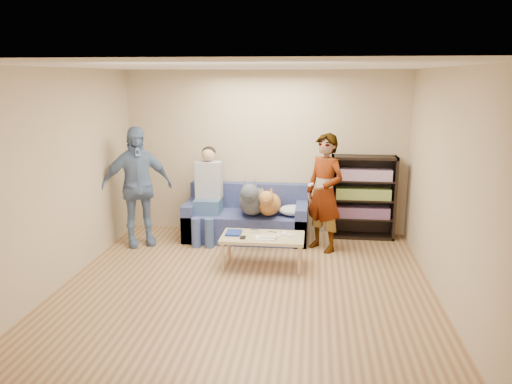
# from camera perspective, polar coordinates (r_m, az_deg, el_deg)

# --- Properties ---
(ground) EXTENTS (5.00, 5.00, 0.00)m
(ground) POSITION_cam_1_polar(r_m,az_deg,el_deg) (6.00, -1.36, -11.49)
(ground) COLOR brown
(ground) RESTS_ON ground
(ceiling) EXTENTS (5.00, 5.00, 0.00)m
(ceiling) POSITION_cam_1_polar(r_m,az_deg,el_deg) (5.46, -1.51, 14.20)
(ceiling) COLOR white
(ceiling) RESTS_ON ground
(wall_back) EXTENTS (4.50, 0.00, 4.50)m
(wall_back) POSITION_cam_1_polar(r_m,az_deg,el_deg) (8.03, 1.08, 4.52)
(wall_back) COLOR tan
(wall_back) RESTS_ON ground
(wall_front) EXTENTS (4.50, 0.00, 4.50)m
(wall_front) POSITION_cam_1_polar(r_m,az_deg,el_deg) (3.23, -7.75, -8.70)
(wall_front) COLOR tan
(wall_front) RESTS_ON ground
(wall_left) EXTENTS (0.00, 5.00, 5.00)m
(wall_left) POSITION_cam_1_polar(r_m,az_deg,el_deg) (6.30, -22.14, 1.19)
(wall_left) COLOR tan
(wall_left) RESTS_ON ground
(wall_right) EXTENTS (0.00, 5.00, 5.00)m
(wall_right) POSITION_cam_1_polar(r_m,az_deg,el_deg) (5.72, 21.47, 0.13)
(wall_right) COLOR tan
(wall_right) RESTS_ON ground
(blanket) EXTENTS (0.44, 0.37, 0.15)m
(blanket) POSITION_cam_1_polar(r_m,az_deg,el_deg) (7.62, 4.27, -2.10)
(blanket) COLOR #BABBC0
(blanket) RESTS_ON sofa
(person_standing_right) EXTENTS (0.74, 0.72, 1.71)m
(person_standing_right) POSITION_cam_1_polar(r_m,az_deg,el_deg) (7.25, 7.85, -0.10)
(person_standing_right) COLOR gray
(person_standing_right) RESTS_ON ground
(person_standing_left) EXTENTS (1.13, 0.91, 1.79)m
(person_standing_left) POSITION_cam_1_polar(r_m,az_deg,el_deg) (7.62, -13.48, 0.61)
(person_standing_left) COLOR #687DA6
(person_standing_left) RESTS_ON ground
(held_controller) EXTENTS (0.08, 0.12, 0.03)m
(held_controller) POSITION_cam_1_polar(r_m,az_deg,el_deg) (7.01, 6.29, 0.85)
(held_controller) COLOR white
(held_controller) RESTS_ON person_standing_right
(notebook_blue) EXTENTS (0.20, 0.26, 0.03)m
(notebook_blue) POSITION_cam_1_polar(r_m,az_deg,el_deg) (6.76, -2.57, -4.68)
(notebook_blue) COLOR navy
(notebook_blue) RESTS_ON coffee_table
(papers) EXTENTS (0.26, 0.20, 0.02)m
(papers) POSITION_cam_1_polar(r_m,az_deg,el_deg) (6.57, 1.11, -5.26)
(papers) COLOR silver
(papers) RESTS_ON coffee_table
(magazine) EXTENTS (0.22, 0.17, 0.01)m
(magazine) POSITION_cam_1_polar(r_m,az_deg,el_deg) (6.58, 1.39, -5.10)
(magazine) COLOR #B9B194
(magazine) RESTS_ON coffee_table
(camera_silver) EXTENTS (0.11, 0.06, 0.05)m
(camera_silver) POSITION_cam_1_polar(r_m,az_deg,el_deg) (6.79, -0.14, -4.49)
(camera_silver) COLOR silver
(camera_silver) RESTS_ON coffee_table
(controller_a) EXTENTS (0.04, 0.13, 0.03)m
(controller_a) POSITION_cam_1_polar(r_m,az_deg,el_deg) (6.74, 3.23, -4.73)
(controller_a) COLOR white
(controller_a) RESTS_ON coffee_table
(controller_b) EXTENTS (0.09, 0.06, 0.03)m
(controller_b) POSITION_cam_1_polar(r_m,az_deg,el_deg) (6.66, 3.88, -4.96)
(controller_b) COLOR white
(controller_b) RESTS_ON coffee_table
(headphone_cup_a) EXTENTS (0.07, 0.07, 0.02)m
(headphone_cup_a) POSITION_cam_1_polar(r_m,az_deg,el_deg) (6.63, 2.47, -5.06)
(headphone_cup_a) COLOR white
(headphone_cup_a) RESTS_ON coffee_table
(headphone_cup_b) EXTENTS (0.07, 0.07, 0.02)m
(headphone_cup_b) POSITION_cam_1_polar(r_m,az_deg,el_deg) (6.71, 2.52, -4.85)
(headphone_cup_b) COLOR silver
(headphone_cup_b) RESTS_ON coffee_table
(pen_orange) EXTENTS (0.13, 0.06, 0.01)m
(pen_orange) POSITION_cam_1_polar(r_m,az_deg,el_deg) (6.52, 0.44, -5.43)
(pen_orange) COLOR #EB5B21
(pen_orange) RESTS_ON coffee_table
(pen_black) EXTENTS (0.13, 0.08, 0.01)m
(pen_black) POSITION_cam_1_polar(r_m,az_deg,el_deg) (6.83, 1.93, -4.57)
(pen_black) COLOR black
(pen_black) RESTS_ON coffee_table
(wallet) EXTENTS (0.07, 0.12, 0.02)m
(wallet) POSITION_cam_1_polar(r_m,az_deg,el_deg) (6.58, -1.52, -5.21)
(wallet) COLOR black
(wallet) RESTS_ON coffee_table
(sofa) EXTENTS (1.90, 0.85, 0.82)m
(sofa) POSITION_cam_1_polar(r_m,az_deg,el_deg) (7.88, -1.05, -3.23)
(sofa) COLOR #515B93
(sofa) RESTS_ON ground
(person_seated) EXTENTS (0.40, 0.73, 1.47)m
(person_seated) POSITION_cam_1_polar(r_m,az_deg,el_deg) (7.74, -5.53, 0.16)
(person_seated) COLOR #3F628B
(person_seated) RESTS_ON sofa
(dog_gray) EXTENTS (0.44, 1.26, 0.64)m
(dog_gray) POSITION_cam_1_polar(r_m,az_deg,el_deg) (7.60, -0.36, -0.94)
(dog_gray) COLOR #484A51
(dog_gray) RESTS_ON sofa
(dog_tan) EXTENTS (0.36, 1.14, 0.52)m
(dog_tan) POSITION_cam_1_polar(r_m,az_deg,el_deg) (7.58, 1.46, -1.31)
(dog_tan) COLOR #BB6F39
(dog_tan) RESTS_ON sofa
(coffee_table) EXTENTS (1.10, 0.60, 0.42)m
(coffee_table) POSITION_cam_1_polar(r_m,az_deg,el_deg) (6.68, 0.76, -5.41)
(coffee_table) COLOR tan
(coffee_table) RESTS_ON ground
(bookshelf) EXTENTS (1.00, 0.34, 1.30)m
(bookshelf) POSITION_cam_1_polar(r_m,az_deg,el_deg) (7.98, 12.09, -0.37)
(bookshelf) COLOR black
(bookshelf) RESTS_ON ground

